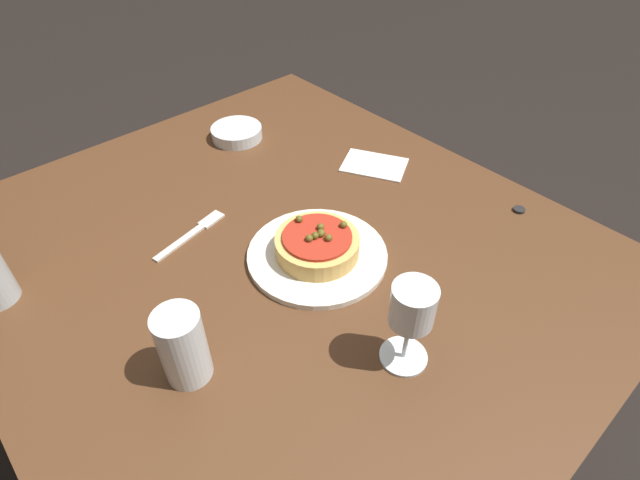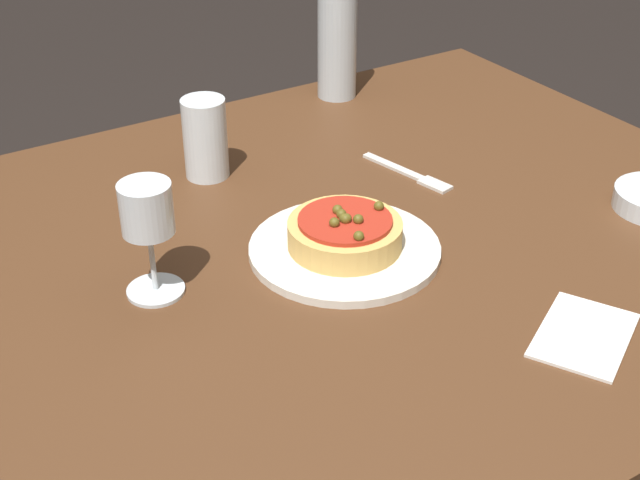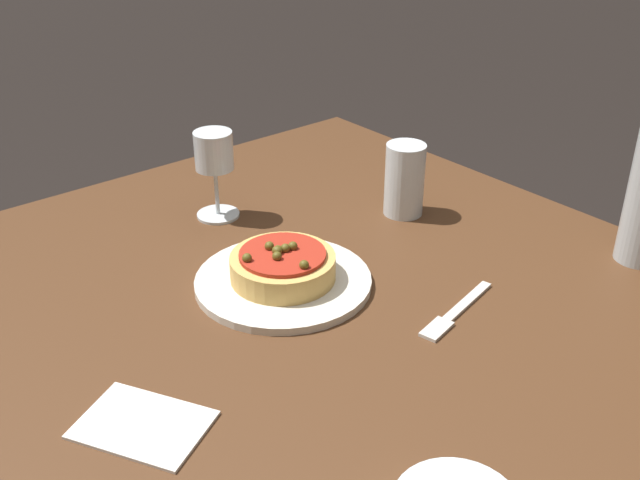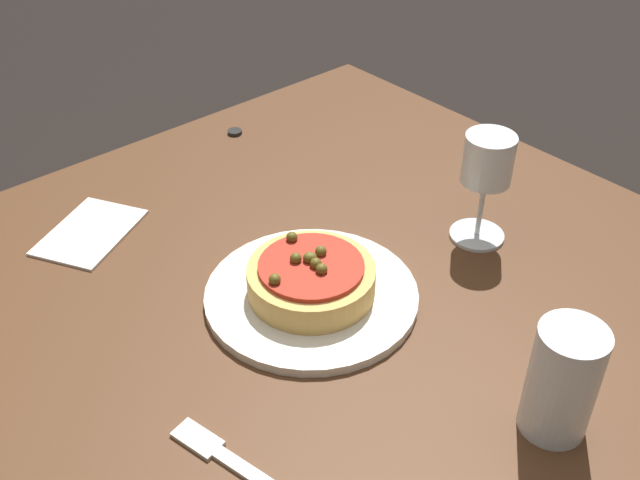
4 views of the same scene
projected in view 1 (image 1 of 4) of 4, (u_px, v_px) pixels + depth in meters
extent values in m
plane|color=black|center=(293.00, 427.00, 1.43)|extent=(14.00, 14.00, 0.00)
cube|color=#4C2D19|center=(280.00, 252.00, 0.97)|extent=(1.18, 1.04, 0.03)
cylinder|color=#4C2D19|center=(589.00, 390.00, 1.14)|extent=(0.06, 0.06, 0.68)
cylinder|color=#4C2D19|center=(293.00, 188.00, 1.73)|extent=(0.06, 0.06, 0.68)
cylinder|color=#4C2D19|center=(16.00, 331.00, 1.27)|extent=(0.06, 0.06, 0.68)
cylinder|color=silver|center=(317.00, 255.00, 0.93)|extent=(0.26, 0.26, 0.01)
cylinder|color=tan|center=(317.00, 245.00, 0.91)|extent=(0.15, 0.15, 0.04)
cylinder|color=#A82819|center=(317.00, 237.00, 0.90)|extent=(0.13, 0.13, 0.01)
sphere|color=brown|center=(299.00, 219.00, 0.92)|extent=(0.01, 0.01, 0.01)
sphere|color=brown|center=(322.00, 233.00, 0.89)|extent=(0.01, 0.01, 0.01)
sphere|color=brown|center=(321.00, 233.00, 0.89)|extent=(0.01, 0.01, 0.01)
sphere|color=brown|center=(321.00, 234.00, 0.89)|extent=(0.01, 0.01, 0.01)
sphere|color=brown|center=(309.00, 238.00, 0.88)|extent=(0.01, 0.01, 0.01)
sphere|color=brown|center=(343.00, 225.00, 0.91)|extent=(0.01, 0.01, 0.01)
sphere|color=brown|center=(320.00, 227.00, 0.91)|extent=(0.01, 0.01, 0.01)
sphere|color=brown|center=(315.00, 236.00, 0.89)|extent=(0.01, 0.01, 0.01)
sphere|color=brown|center=(328.00, 238.00, 0.88)|extent=(0.01, 0.01, 0.01)
cylinder|color=silver|center=(403.00, 356.00, 0.77)|extent=(0.07, 0.07, 0.00)
cylinder|color=silver|center=(407.00, 338.00, 0.74)|extent=(0.01, 0.01, 0.08)
cylinder|color=silver|center=(413.00, 305.00, 0.69)|extent=(0.07, 0.07, 0.07)
cylinder|color=silver|center=(183.00, 346.00, 0.70)|extent=(0.07, 0.07, 0.13)
cylinder|color=silver|center=(237.00, 133.00, 1.24)|extent=(0.13, 0.13, 0.03)
cube|color=beige|center=(179.00, 243.00, 0.96)|extent=(0.04, 0.12, 0.00)
cube|color=beige|center=(211.00, 220.00, 1.01)|extent=(0.04, 0.06, 0.00)
cube|color=silver|center=(374.00, 165.00, 1.16)|extent=(0.17, 0.16, 0.00)
cylinder|color=black|center=(519.00, 210.00, 1.03)|extent=(0.02, 0.02, 0.01)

